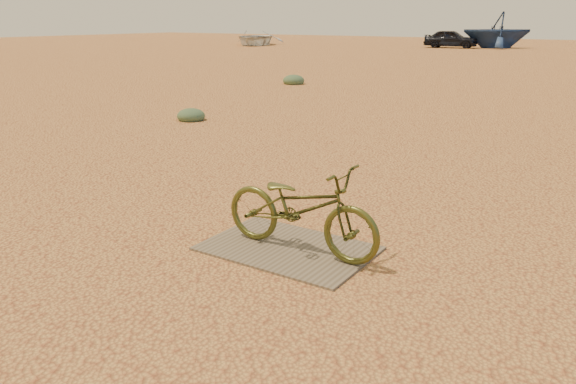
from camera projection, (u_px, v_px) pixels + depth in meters
The scene contains 8 objects.
ground at pixel (236, 242), 5.59m from camera, with size 120.00×120.00×0.00m, color #D59A4D.
plywood_board at pixel (288, 248), 5.41m from camera, with size 1.58×1.07×0.02m, color #72624C.
bicycle at pixel (301, 208), 5.21m from camera, with size 0.57×1.63×0.86m, color #47491B.
car at pixel (451, 39), 41.27m from camera, with size 1.53×3.81×1.30m, color black.
boat_near_left at pixel (255, 38), 45.34m from camera, with size 3.95×5.54×1.15m, color silver.
boat_far_left at pixel (497, 30), 40.81m from camera, with size 4.21×4.88×2.57m, color navy.
kale_a at pixel (191, 120), 12.23m from camera, with size 0.61×0.61×0.33m, color #4F6444.
kale_c at pixel (294, 84), 18.90m from camera, with size 0.72×0.72×0.40m, color #4F6444.
Camera 1 is at (3.28, -4.06, 2.14)m, focal length 35.00 mm.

